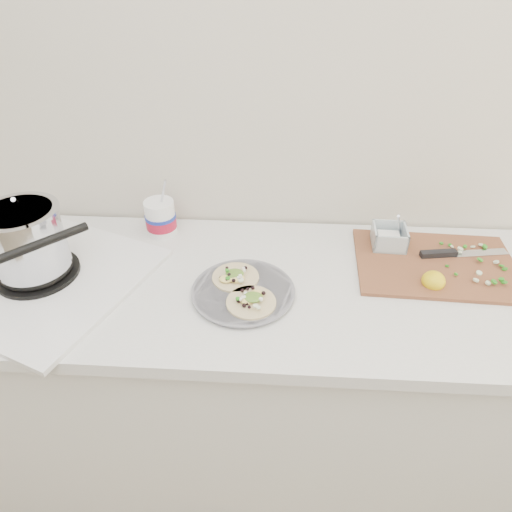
# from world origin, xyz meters

# --- Properties ---
(counter) EXTENTS (2.44, 0.66, 0.90)m
(counter) POSITION_xyz_m (0.00, 1.43, 0.45)
(counter) COLOR silver
(counter) RESTS_ON ground
(stove) EXTENTS (0.73, 0.70, 0.27)m
(stove) POSITION_xyz_m (-0.56, 1.39, 0.99)
(stove) COLOR silver
(stove) RESTS_ON counter
(taco_plate) EXTENTS (0.29, 0.29, 0.04)m
(taco_plate) POSITION_xyz_m (0.04, 1.36, 0.92)
(taco_plate) COLOR slate
(taco_plate) RESTS_ON counter
(tub) EXTENTS (0.10, 0.10, 0.22)m
(tub) POSITION_xyz_m (-0.25, 1.65, 0.97)
(tub) COLOR white
(tub) RESTS_ON counter
(cutboard) EXTENTS (0.49, 0.35, 0.07)m
(cutboard) POSITION_xyz_m (0.60, 1.53, 0.92)
(cutboard) COLOR brown
(cutboard) RESTS_ON counter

